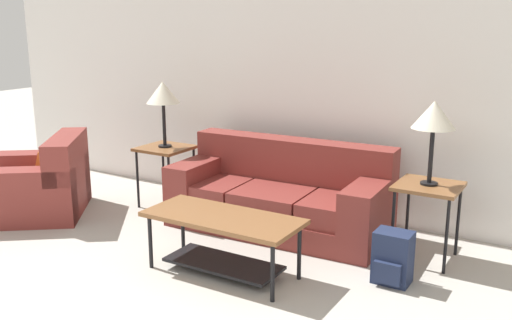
{
  "coord_description": "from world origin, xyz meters",
  "views": [
    {
      "loc": [
        2.23,
        -0.66,
        1.93
      ],
      "look_at": [
        -0.12,
        3.28,
        0.8
      ],
      "focal_mm": 40.0,
      "sensor_mm": 36.0,
      "label": 1
    }
  ],
  "objects_px": {
    "side_table_left": "(165,154)",
    "table_lamp_right": "(434,116)",
    "couch": "(280,198)",
    "table_lamp_left": "(163,94)",
    "side_table_right": "(428,193)",
    "armchair": "(40,186)",
    "backpack": "(393,258)",
    "coffee_table": "(223,231)"
  },
  "relations": [
    {
      "from": "coffee_table",
      "to": "side_table_left",
      "type": "relative_size",
      "value": 1.92
    },
    {
      "from": "couch",
      "to": "table_lamp_left",
      "type": "distance_m",
      "value": 1.63
    },
    {
      "from": "couch",
      "to": "table_lamp_left",
      "type": "xyz_separation_m",
      "value": [
        -1.36,
        -0.02,
        0.9
      ]
    },
    {
      "from": "couch",
      "to": "armchair",
      "type": "distance_m",
      "value": 2.46
    },
    {
      "from": "couch",
      "to": "coffee_table",
      "type": "relative_size",
      "value": 1.67
    },
    {
      "from": "side_table_right",
      "to": "table_lamp_right",
      "type": "distance_m",
      "value": 0.63
    },
    {
      "from": "armchair",
      "to": "backpack",
      "type": "relative_size",
      "value": 3.32
    },
    {
      "from": "backpack",
      "to": "side_table_right",
      "type": "bearing_deg",
      "value": 81.14
    },
    {
      "from": "armchair",
      "to": "coffee_table",
      "type": "relative_size",
      "value": 1.09
    },
    {
      "from": "side_table_right",
      "to": "armchair",
      "type": "bearing_deg",
      "value": -166.79
    },
    {
      "from": "couch",
      "to": "armchair",
      "type": "relative_size",
      "value": 1.53
    },
    {
      "from": "coffee_table",
      "to": "backpack",
      "type": "xyz_separation_m",
      "value": [
        1.18,
        0.51,
        -0.15
      ]
    },
    {
      "from": "side_table_right",
      "to": "table_lamp_right",
      "type": "xyz_separation_m",
      "value": [
        0.0,
        0.0,
        0.63
      ]
    },
    {
      "from": "coffee_table",
      "to": "side_table_left",
      "type": "distance_m",
      "value": 1.83
    },
    {
      "from": "coffee_table",
      "to": "table_lamp_left",
      "type": "xyz_separation_m",
      "value": [
        -1.46,
        1.09,
        0.85
      ]
    },
    {
      "from": "backpack",
      "to": "couch",
      "type": "bearing_deg",
      "value": 155.18
    },
    {
      "from": "armchair",
      "to": "backpack",
      "type": "xyz_separation_m",
      "value": [
        3.58,
        0.29,
        -0.09
      ]
    },
    {
      "from": "couch",
      "to": "side_table_left",
      "type": "relative_size",
      "value": 3.21
    },
    {
      "from": "table_lamp_left",
      "to": "couch",
      "type": "bearing_deg",
      "value": 0.67
    },
    {
      "from": "side_table_right",
      "to": "table_lamp_right",
      "type": "height_order",
      "value": "table_lamp_right"
    },
    {
      "from": "side_table_left",
      "to": "table_lamp_right",
      "type": "xyz_separation_m",
      "value": [
        2.73,
        0.0,
        0.63
      ]
    },
    {
      "from": "table_lamp_right",
      "to": "backpack",
      "type": "distance_m",
      "value": 1.16
    },
    {
      "from": "side_table_left",
      "to": "table_lamp_left",
      "type": "distance_m",
      "value": 0.63
    },
    {
      "from": "armchair",
      "to": "coffee_table",
      "type": "height_order",
      "value": "armchair"
    },
    {
      "from": "backpack",
      "to": "armchair",
      "type": "bearing_deg",
      "value": -175.43
    },
    {
      "from": "side_table_right",
      "to": "couch",
      "type": "bearing_deg",
      "value": 179.33
    },
    {
      "from": "table_lamp_right",
      "to": "side_table_right",
      "type": "bearing_deg",
      "value": -104.04
    },
    {
      "from": "coffee_table",
      "to": "table_lamp_right",
      "type": "height_order",
      "value": "table_lamp_right"
    },
    {
      "from": "side_table_left",
      "to": "coffee_table",
      "type": "bearing_deg",
      "value": -36.74
    },
    {
      "from": "armchair",
      "to": "coffee_table",
      "type": "bearing_deg",
      "value": -5.44
    },
    {
      "from": "table_lamp_left",
      "to": "coffee_table",
      "type": "bearing_deg",
      "value": -36.74
    },
    {
      "from": "coffee_table",
      "to": "table_lamp_left",
      "type": "bearing_deg",
      "value": 143.26
    },
    {
      "from": "couch",
      "to": "side_table_right",
      "type": "xyz_separation_m",
      "value": [
        1.37,
        -0.02,
        0.27
      ]
    },
    {
      "from": "armchair",
      "to": "backpack",
      "type": "height_order",
      "value": "armchair"
    },
    {
      "from": "couch",
      "to": "side_table_right",
      "type": "height_order",
      "value": "couch"
    },
    {
      "from": "armchair",
      "to": "table_lamp_left",
      "type": "height_order",
      "value": "table_lamp_left"
    },
    {
      "from": "couch",
      "to": "table_lamp_right",
      "type": "xyz_separation_m",
      "value": [
        1.37,
        -0.02,
        0.9
      ]
    },
    {
      "from": "coffee_table",
      "to": "backpack",
      "type": "relative_size",
      "value": 3.05
    },
    {
      "from": "table_lamp_right",
      "to": "couch",
      "type": "bearing_deg",
      "value": 179.33
    },
    {
      "from": "side_table_right",
      "to": "table_lamp_left",
      "type": "bearing_deg",
      "value": 180.0
    },
    {
      "from": "side_table_left",
      "to": "side_table_right",
      "type": "xyz_separation_m",
      "value": [
        2.73,
        0.0,
        0.0
      ]
    },
    {
      "from": "couch",
      "to": "table_lamp_right",
      "type": "height_order",
      "value": "table_lamp_right"
    }
  ]
}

